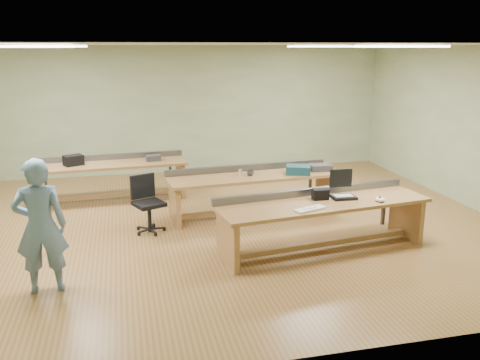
{
  "coord_description": "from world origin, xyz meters",
  "views": [
    {
      "loc": [
        -1.38,
        -8.12,
        2.97
      ],
      "look_at": [
        0.39,
        -0.6,
        0.93
      ],
      "focal_mm": 38.0,
      "sensor_mm": 36.0,
      "label": 1
    }
  ],
  "objects_px": {
    "workbench_back": "(110,172)",
    "laptop_base": "(343,197)",
    "mug": "(250,173)",
    "task_chair": "(148,211)",
    "camera_bag": "(320,194)",
    "workbench_mid": "(253,185)",
    "parts_bin_teal": "(298,170)",
    "parts_bin_grey": "(320,167)",
    "workbench_front": "(322,213)",
    "person": "(40,226)",
    "drinks_can": "(240,172)"
  },
  "relations": [
    {
      "from": "workbench_back",
      "to": "laptop_base",
      "type": "relative_size",
      "value": 8.52
    },
    {
      "from": "workbench_back",
      "to": "mug",
      "type": "distance_m",
      "value": 2.93
    },
    {
      "from": "task_chair",
      "to": "camera_bag",
      "type": "bearing_deg",
      "value": -49.51
    },
    {
      "from": "workbench_mid",
      "to": "parts_bin_teal",
      "type": "xyz_separation_m",
      "value": [
        0.8,
        -0.13,
        0.26
      ]
    },
    {
      "from": "parts_bin_grey",
      "to": "workbench_front",
      "type": "bearing_deg",
      "value": -110.9
    },
    {
      "from": "person",
      "to": "camera_bag",
      "type": "distance_m",
      "value": 3.92
    },
    {
      "from": "camera_bag",
      "to": "task_chair",
      "type": "relative_size",
      "value": 0.25
    },
    {
      "from": "parts_bin_grey",
      "to": "camera_bag",
      "type": "bearing_deg",
      "value": -112.03
    },
    {
      "from": "parts_bin_teal",
      "to": "camera_bag",
      "type": "bearing_deg",
      "value": -97.66
    },
    {
      "from": "workbench_mid",
      "to": "task_chair",
      "type": "relative_size",
      "value": 3.35
    },
    {
      "from": "parts_bin_grey",
      "to": "parts_bin_teal",
      "type": "bearing_deg",
      "value": -162.09
    },
    {
      "from": "workbench_mid",
      "to": "camera_bag",
      "type": "distance_m",
      "value": 1.82
    },
    {
      "from": "parts_bin_grey",
      "to": "person",
      "type": "bearing_deg",
      "value": -153.02
    },
    {
      "from": "parts_bin_grey",
      "to": "drinks_can",
      "type": "bearing_deg",
      "value": -179.28
    },
    {
      "from": "mug",
      "to": "camera_bag",
      "type": "bearing_deg",
      "value": -68.22
    },
    {
      "from": "laptop_base",
      "to": "parts_bin_grey",
      "type": "xyz_separation_m",
      "value": [
        0.34,
        1.76,
        0.04
      ]
    },
    {
      "from": "workbench_front",
      "to": "workbench_back",
      "type": "relative_size",
      "value": 1.09
    },
    {
      "from": "task_chair",
      "to": "drinks_can",
      "type": "distance_m",
      "value": 1.79
    },
    {
      "from": "camera_bag",
      "to": "workbench_mid",
      "type": "bearing_deg",
      "value": 111.53
    },
    {
      "from": "workbench_front",
      "to": "parts_bin_teal",
      "type": "xyz_separation_m",
      "value": [
        0.21,
        1.68,
        0.26
      ]
    },
    {
      "from": "camera_bag",
      "to": "workbench_back",
      "type": "bearing_deg",
      "value": 136.12
    },
    {
      "from": "workbench_front",
      "to": "camera_bag",
      "type": "height_order",
      "value": "camera_bag"
    },
    {
      "from": "workbench_front",
      "to": "workbench_back",
      "type": "xyz_separation_m",
      "value": [
        -3.11,
        3.35,
        -0.01
      ]
    },
    {
      "from": "person",
      "to": "drinks_can",
      "type": "distance_m",
      "value": 3.82
    },
    {
      "from": "parts_bin_teal",
      "to": "parts_bin_grey",
      "type": "relative_size",
      "value": 1.07
    },
    {
      "from": "workbench_front",
      "to": "parts_bin_teal",
      "type": "relative_size",
      "value": 7.73
    },
    {
      "from": "workbench_back",
      "to": "task_chair",
      "type": "height_order",
      "value": "task_chair"
    },
    {
      "from": "parts_bin_teal",
      "to": "mug",
      "type": "xyz_separation_m",
      "value": [
        -0.87,
        0.08,
        -0.03
      ]
    },
    {
      "from": "person",
      "to": "drinks_can",
      "type": "height_order",
      "value": "person"
    },
    {
      "from": "parts_bin_grey",
      "to": "workbench_back",
      "type": "bearing_deg",
      "value": 158.28
    },
    {
      "from": "camera_bag",
      "to": "parts_bin_teal",
      "type": "height_order",
      "value": "camera_bag"
    },
    {
      "from": "parts_bin_teal",
      "to": "mug",
      "type": "height_order",
      "value": "parts_bin_teal"
    },
    {
      "from": "workbench_back",
      "to": "drinks_can",
      "type": "xyz_separation_m",
      "value": [
        2.28,
        -1.54,
        0.24
      ]
    },
    {
      "from": "camera_bag",
      "to": "parts_bin_teal",
      "type": "xyz_separation_m",
      "value": [
        0.21,
        1.57,
        -0.0
      ]
    },
    {
      "from": "camera_bag",
      "to": "mug",
      "type": "bearing_deg",
      "value": 114.16
    },
    {
      "from": "person",
      "to": "task_chair",
      "type": "bearing_deg",
      "value": -130.08
    },
    {
      "from": "workbench_front",
      "to": "parts_bin_teal",
      "type": "distance_m",
      "value": 1.71
    },
    {
      "from": "workbench_front",
      "to": "workbench_mid",
      "type": "distance_m",
      "value": 1.9
    },
    {
      "from": "workbench_back",
      "to": "parts_bin_grey",
      "type": "bearing_deg",
      "value": -25.19
    },
    {
      "from": "laptop_base",
      "to": "parts_bin_teal",
      "type": "xyz_separation_m",
      "value": [
        -0.15,
        1.6,
        0.06
      ]
    },
    {
      "from": "laptop_base",
      "to": "task_chair",
      "type": "xyz_separation_m",
      "value": [
        -2.86,
        1.29,
        -0.43
      ]
    },
    {
      "from": "workbench_back",
      "to": "person",
      "type": "distance_m",
      "value": 3.93
    },
    {
      "from": "workbench_mid",
      "to": "laptop_base",
      "type": "xyz_separation_m",
      "value": [
        0.95,
        -1.73,
        0.21
      ]
    },
    {
      "from": "workbench_mid",
      "to": "laptop_base",
      "type": "distance_m",
      "value": 1.99
    },
    {
      "from": "workbench_mid",
      "to": "parts_bin_teal",
      "type": "relative_size",
      "value": 7.35
    },
    {
      "from": "camera_bag",
      "to": "task_chair",
      "type": "bearing_deg",
      "value": 155.64
    },
    {
      "from": "workbench_mid",
      "to": "drinks_can",
      "type": "relative_size",
      "value": 29.39
    },
    {
      "from": "task_chair",
      "to": "person",
      "type": "bearing_deg",
      "value": -149.33
    },
    {
      "from": "workbench_front",
      "to": "person",
      "type": "relative_size",
      "value": 1.94
    },
    {
      "from": "task_chair",
      "to": "parts_bin_teal",
      "type": "relative_size",
      "value": 2.19
    }
  ]
}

